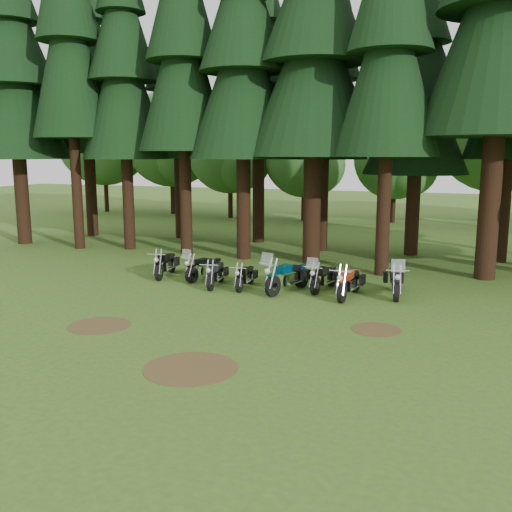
% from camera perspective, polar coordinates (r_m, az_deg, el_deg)
% --- Properties ---
extents(ground, '(120.00, 120.00, 0.00)m').
position_cam_1_polar(ground, '(17.28, -3.30, -6.21)').
color(ground, '#375C1E').
rests_on(ground, ground).
extents(pine_front_0, '(5.49, 5.49, 16.17)m').
position_cam_1_polar(pine_front_0, '(33.91, -23.21, 17.57)').
color(pine_front_0, black).
rests_on(pine_front_0, ground).
extents(pine_front_1, '(3.92, 3.92, 19.88)m').
position_cam_1_polar(pine_front_1, '(31.56, -18.40, 22.58)').
color(pine_front_1, black).
rests_on(pine_front_1, ground).
extents(pine_front_2, '(4.32, 4.32, 16.22)m').
position_cam_1_polar(pine_front_2, '(30.35, -13.21, 19.12)').
color(pine_front_2, black).
rests_on(pine_front_2, ground).
extents(pine_front_3, '(4.32, 4.32, 17.57)m').
position_cam_1_polar(pine_front_3, '(28.46, -7.41, 21.57)').
color(pine_front_3, black).
rests_on(pine_front_3, ground).
extents(pine_front_4, '(4.95, 4.95, 16.33)m').
position_cam_1_polar(pine_front_4, '(26.93, -1.32, 20.70)').
color(pine_front_4, black).
rests_on(pine_front_4, ground).
extents(pine_front_5, '(5.81, 5.81, 16.72)m').
position_cam_1_polar(pine_front_5, '(25.96, 5.92, 21.56)').
color(pine_front_5, black).
rests_on(pine_front_5, ground).
extents(pine_front_6, '(4.15, 4.15, 16.75)m').
position_cam_1_polar(pine_front_6, '(23.91, 13.38, 22.39)').
color(pine_front_6, black).
rests_on(pine_front_6, ground).
extents(pine_back_0, '(5.00, 5.00, 17.21)m').
position_cam_1_polar(pine_back_0, '(36.02, -16.81, 18.47)').
color(pine_back_0, black).
rests_on(pine_back_0, ground).
extents(pine_back_1, '(4.52, 4.52, 16.22)m').
position_cam_1_polar(pine_back_1, '(33.91, -7.91, 18.32)').
color(pine_back_1, black).
rests_on(pine_back_1, ground).
extents(pine_back_2, '(4.85, 4.85, 16.30)m').
position_cam_1_polar(pine_back_2, '(31.93, 0.26, 19.01)').
color(pine_back_2, black).
rests_on(pine_back_2, ground).
extents(pine_back_3, '(4.35, 4.35, 16.20)m').
position_cam_1_polar(pine_back_3, '(29.34, 6.95, 19.60)').
color(pine_back_3, black).
rests_on(pine_back_3, ground).
extents(pine_back_4, '(4.94, 4.94, 13.78)m').
position_cam_1_polar(pine_back_4, '(28.66, 15.99, 16.59)').
color(pine_back_4, black).
rests_on(pine_back_4, ground).
extents(decid_0, '(8.00, 7.78, 10.00)m').
position_cam_1_polar(decid_0, '(49.69, -14.80, 11.06)').
color(decid_0, black).
rests_on(decid_0, ground).
extents(decid_1, '(7.91, 7.69, 9.88)m').
position_cam_1_polar(decid_1, '(46.82, -8.23, 11.28)').
color(decid_1, black).
rests_on(decid_1, ground).
extents(decid_2, '(6.72, 6.53, 8.40)m').
position_cam_1_polar(decid_2, '(43.46, -2.35, 10.31)').
color(decid_2, black).
rests_on(decid_2, ground).
extents(decid_3, '(6.12, 5.95, 7.65)m').
position_cam_1_polar(decid_3, '(41.85, 5.15, 9.68)').
color(decid_3, black).
rests_on(decid_3, ground).
extents(decid_4, '(5.93, 5.76, 7.41)m').
position_cam_1_polar(decid_4, '(41.74, 14.05, 9.22)').
color(decid_4, black).
rests_on(decid_4, ground).
extents(decid_5, '(8.45, 8.21, 10.56)m').
position_cam_1_polar(decid_5, '(40.83, 23.62, 11.28)').
color(decid_5, black).
rests_on(decid_5, ground).
extents(dirt_patch_0, '(1.80, 1.80, 0.01)m').
position_cam_1_polar(dirt_patch_0, '(17.11, -15.39, -6.72)').
color(dirt_patch_0, '#4C3D1E').
rests_on(dirt_patch_0, ground).
extents(dirt_patch_1, '(1.40, 1.40, 0.01)m').
position_cam_1_polar(dirt_patch_1, '(16.49, 11.95, -7.21)').
color(dirt_patch_1, '#4C3D1E').
rests_on(dirt_patch_1, ground).
extents(dirt_patch_2, '(2.20, 2.20, 0.01)m').
position_cam_1_polar(dirt_patch_2, '(13.46, -6.54, -11.09)').
color(dirt_patch_2, '#4C3D1E').
rests_on(dirt_patch_2, ground).
extents(motorcycle_0, '(0.59, 2.25, 0.92)m').
position_cam_1_polar(motorcycle_0, '(23.20, -9.04, -0.87)').
color(motorcycle_0, black).
rests_on(motorcycle_0, ground).
extents(motorcycle_1, '(0.82, 2.12, 1.35)m').
position_cam_1_polar(motorcycle_1, '(22.39, -5.19, -1.24)').
color(motorcycle_1, black).
rests_on(motorcycle_1, ground).
extents(motorcycle_2, '(0.49, 2.07, 0.85)m').
position_cam_1_polar(motorcycle_2, '(21.26, -4.03, -1.89)').
color(motorcycle_2, black).
rests_on(motorcycle_2, ground).
extents(motorcycle_3, '(0.34, 1.95, 0.79)m').
position_cam_1_polar(motorcycle_3, '(20.91, -1.09, -2.14)').
color(motorcycle_3, black).
rests_on(motorcycle_3, ground).
extents(motorcycle_4, '(1.07, 2.49, 1.59)m').
position_cam_1_polar(motorcycle_4, '(20.31, 3.15, -2.16)').
color(motorcycle_4, black).
rests_on(motorcycle_4, ground).
extents(motorcycle_5, '(0.60, 2.18, 1.37)m').
position_cam_1_polar(motorcycle_5, '(20.68, 6.79, -2.20)').
color(motorcycle_5, black).
rests_on(motorcycle_5, ground).
extents(motorcycle_6, '(0.40, 2.34, 0.95)m').
position_cam_1_polar(motorcycle_6, '(19.84, 9.32, -2.72)').
color(motorcycle_6, black).
rests_on(motorcycle_6, ground).
extents(motorcycle_7, '(0.77, 2.37, 1.49)m').
position_cam_1_polar(motorcycle_7, '(20.34, 13.70, -2.52)').
color(motorcycle_7, black).
rests_on(motorcycle_7, ground).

